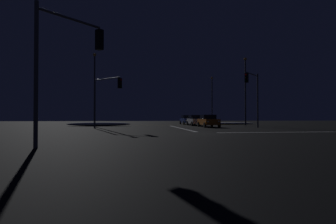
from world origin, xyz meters
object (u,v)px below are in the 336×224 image
Objects in this scene: traffic_signal_sw at (66,53)px; streetlamp_right_far at (212,97)px; streetlamp_left_near at (95,84)px; traffic_signal_nw at (106,92)px; traffic_signal_ne at (253,90)px; streetlamp_right_near at (245,87)px; sedan_white at (196,120)px; sedan_blue at (187,120)px; sedan_orange at (208,121)px.

streetlamp_right_far is (19.01, 39.51, 1.02)m from traffic_signal_sw.
streetlamp_left_near is (-20.72, -16.00, 0.22)m from streetlamp_right_far.
streetlamp_left_near is (-1.98, 6.48, 1.58)m from traffic_signal_nw.
streetlamp_right_near is (1.75, 6.25, 1.06)m from traffic_signal_ne.
streetlamp_left_near reaches higher than traffic_signal_sw.
streetlamp_left_near is at bearing -168.05° from sedan_white.
sedan_blue is at bearing 127.27° from streetlamp_right_near.
sedan_blue is at bearing 107.95° from traffic_signal_ne.
traffic_signal_ne is 20.00m from streetlamp_left_near.
streetlamp_right_near reaches higher than streetlamp_right_far.
traffic_signal_nw is 0.59× the size of streetlamp_left_near.
streetlamp_left_near is (-14.15, -8.63, 4.73)m from sedan_blue.
sedan_white is 15.20m from streetlamp_right_far.
sedan_white is at bearing 11.95° from streetlamp_left_near.
sedan_blue is at bearing 91.43° from sedan_orange.
sedan_orange is 6.65m from traffic_signal_ne.
sedan_blue is 19.66m from traffic_signal_nw.
sedan_orange is at bearing -88.57° from sedan_blue.
traffic_signal_sw reaches higher than sedan_orange.
streetlamp_left_near reaches higher than sedan_white.
sedan_white is 8.58m from streetlamp_right_near.
traffic_signal_ne is 22.33m from streetlamp_right_far.
streetlamp_right_near reaches higher than traffic_signal_sw.
traffic_signal_ne reaches higher than traffic_signal_nw.
sedan_orange is at bearing -108.22° from streetlamp_right_far.
sedan_orange is 0.69× the size of traffic_signal_sw.
streetlamp_left_near reaches higher than sedan_blue.
traffic_signal_sw reaches higher than traffic_signal_nw.
sedan_orange is at bearing -154.01° from streetlamp_right_near.
sedan_white is 0.66× the size of traffic_signal_ne.
sedan_white is at bearing 91.95° from sedan_orange.
streetlamp_left_near is at bearing 94.15° from traffic_signal_sw.
streetlamp_right_far reaches higher than sedan_white.
traffic_signal_ne is 0.68× the size of streetlamp_right_near.
streetlamp_left_near is at bearing 180.00° from streetlamp_right_near.
streetlamp_right_near reaches higher than sedan_orange.
traffic_signal_ne is (4.53, -3.19, 3.69)m from sedan_orange.
sedan_orange is 1.00× the size of sedan_white.
streetlamp_right_near is at bearing 25.99° from sedan_orange.
sedan_blue is (-0.08, 5.61, 0.00)m from sedan_white.
traffic_signal_nw is at bearing -142.21° from sedan_white.
streetlamp_right_far reaches higher than traffic_signal_nw.
streetlamp_right_far reaches higher than traffic_signal_sw.
traffic_signal_sw is 0.65× the size of streetlamp_left_near.
traffic_signal_sw is at bearing -85.85° from streetlamp_left_near.
sedan_white is 1.00× the size of sedan_blue.
traffic_signal_sw is at bearing -111.17° from sedan_blue.
streetlamp_right_far is at bearing 85.51° from traffic_signal_ne.
streetlamp_left_near reaches higher than streetlamp_right_far.
sedan_blue is 0.45× the size of streetlamp_left_near.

